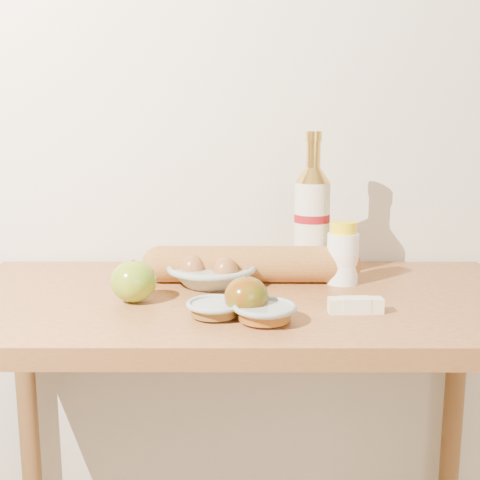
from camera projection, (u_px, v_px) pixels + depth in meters
The scene contains 11 objects.
back_wall at pixel (240, 101), 1.48m from camera, with size 3.50×0.02×2.60m, color beige.
table at pixel (240, 352), 1.26m from camera, with size 1.20×0.60×0.90m.
bourbon_bottle at pixel (312, 219), 1.35m from camera, with size 0.08×0.08×0.33m.
cream_bottle at pixel (343, 255), 1.31m from camera, with size 0.09×0.09×0.14m.
egg_bowl at pixel (212, 272), 1.30m from camera, with size 0.24×0.24×0.07m.
baguette at pixel (251, 264), 1.32m from camera, with size 0.48×0.08×0.08m.
apple_yellowgreen at pixel (134, 281), 1.18m from camera, with size 0.11×0.11×0.08m.
apple_redgreen_right at pixel (246, 297), 1.09m from camera, with size 0.10×0.10×0.07m.
sugar_bowl at pixel (215, 309), 1.09m from camera, with size 0.13×0.13×0.03m.
syrup_bowl at pixel (265, 313), 1.06m from camera, with size 0.14×0.14×0.03m.
butter_stick at pixel (356, 305), 1.11m from camera, with size 0.10×0.03×0.03m.
Camera 1 is at (0.00, -0.01, 1.24)m, focal length 45.00 mm.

